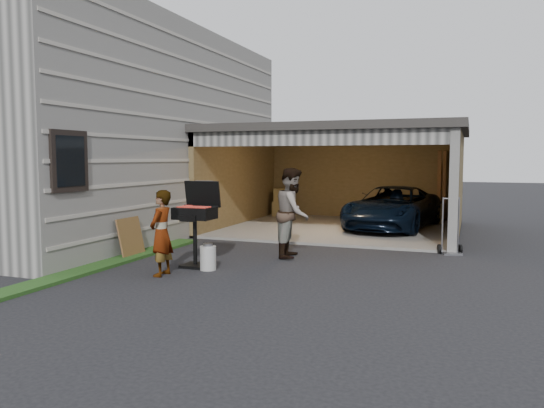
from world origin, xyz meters
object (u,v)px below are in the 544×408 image
(man, at_px, (293,213))
(bbq_grill, at_px, (196,216))
(propane_tank, at_px, (208,258))
(woman, at_px, (161,233))
(hand_truck, at_px, (451,243))
(minivan, at_px, (393,209))
(plywood_panel, at_px, (131,237))

(man, relative_size, bbq_grill, 1.15)
(propane_tank, bearing_deg, man, 59.26)
(woman, relative_size, hand_truck, 1.23)
(minivan, xyz_separation_m, woman, (-2.98, -7.33, 0.16))
(propane_tank, bearing_deg, woman, -127.25)
(bbq_grill, bearing_deg, propane_tank, -28.64)
(propane_tank, relative_size, plywood_panel, 0.53)
(man, relative_size, propane_tank, 4.19)
(woman, height_order, bbq_grill, bbq_grill)
(woman, relative_size, bbq_grill, 0.93)
(hand_truck, bearing_deg, bbq_grill, -165.76)
(woman, bearing_deg, man, 144.02)
(propane_tank, bearing_deg, plywood_panel, 164.69)
(bbq_grill, distance_m, propane_tank, 0.84)
(minivan, distance_m, bbq_grill, 7.02)
(minivan, bearing_deg, plywood_panel, -118.59)
(propane_tank, xyz_separation_m, plywood_panel, (-2.09, 0.57, 0.19))
(hand_truck, bearing_deg, minivan, 96.34)
(minivan, xyz_separation_m, man, (-1.39, -4.86, 0.33))
(woman, bearing_deg, minivan, 154.64)
(woman, relative_size, man, 0.81)
(bbq_grill, bearing_deg, plywood_panel, 167.63)
(plywood_panel, relative_size, hand_truck, 0.68)
(bbq_grill, height_order, hand_truck, bbq_grill)
(man, xyz_separation_m, bbq_grill, (-1.40, -1.58, 0.04))
(minivan, distance_m, plywood_panel, 7.56)
(woman, height_order, hand_truck, woman)
(bbq_grill, bearing_deg, woman, -101.93)
(minivan, xyz_separation_m, propane_tank, (-2.44, -6.63, -0.37))
(minivan, bearing_deg, man, -97.73)
(man, height_order, plywood_panel, man)
(minivan, relative_size, bbq_grill, 2.65)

